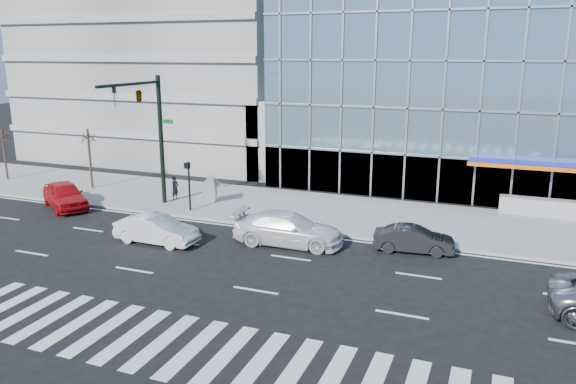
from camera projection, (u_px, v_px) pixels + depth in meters
name	position (u px, v px, depth m)	size (l,w,h in m)	color
ground	(291.00, 258.00, 26.68)	(160.00, 160.00, 0.00)	black
sidewalk	(338.00, 213.00, 33.89)	(120.00, 8.00, 0.15)	gray
parking_garage	(196.00, 47.00, 54.80)	(24.00, 24.00, 20.00)	gray
ramp_block	(302.00, 137.00, 44.33)	(6.00, 8.00, 6.00)	gray
traffic_signal	(146.00, 110.00, 33.20)	(1.14, 5.74, 8.00)	black
ped_signal_post	(188.00, 179.00, 33.63)	(0.30, 0.33, 3.00)	black
street_tree_near	(88.00, 137.00, 38.91)	(1.10, 1.10, 4.23)	#332319
street_tree_far	(2.00, 136.00, 41.82)	(1.10, 1.10, 3.87)	#332319
white_suv	(288.00, 229.00, 28.40)	(2.29, 5.64, 1.64)	silver
white_sedan	(156.00, 229.00, 28.62)	(1.53, 4.38, 1.44)	silver
dark_sedan	(414.00, 239.00, 27.36)	(1.35, 3.88, 1.28)	black
red_sedan	(65.00, 195.00, 35.07)	(1.95, 4.83, 1.65)	#B60E14
pedestrian	(175.00, 188.00, 36.39)	(0.57, 0.37, 1.56)	black
tilted_panel	(212.00, 188.00, 35.76)	(1.30, 0.06, 1.30)	gray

